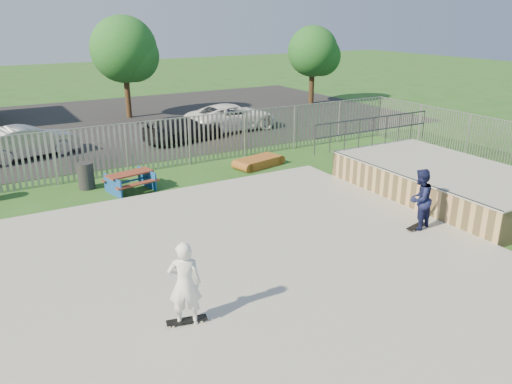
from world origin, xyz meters
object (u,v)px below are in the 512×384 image
picnic_table (130,182)px  trash_bin_grey (86,176)px  tree_right (313,51)px  skater_white (185,284)px  car_dark (183,129)px  car_white (232,117)px  tree_mid (124,50)px  skater_navy (419,199)px  funbox (259,162)px  car_silver (28,142)px

picnic_table → trash_bin_grey: size_ratio=1.92×
tree_right → skater_white: tree_right is taller
car_dark → car_white: car_white is taller
car_white → trash_bin_grey: bearing=119.1°
car_dark → tree_right: tree_right is taller
picnic_table → tree_mid: (3.85, 13.14, 3.64)m
tree_mid → skater_navy: tree_mid is taller
car_white → skater_white: 18.10m
trash_bin_grey → tree_mid: 13.60m
car_dark → tree_mid: (-0.57, 7.23, 3.36)m
picnic_table → funbox: (5.45, 0.35, -0.16)m
picnic_table → car_white: (7.66, 6.94, 0.38)m
skater_navy → car_silver: bearing=-72.6°
car_silver → tree_right: bearing=-88.8°
car_white → car_dark: bearing=103.3°
trash_bin_grey → tree_right: size_ratio=0.18×
picnic_table → tree_mid: size_ratio=0.31×
picnic_table → tree_right: size_ratio=0.35×
trash_bin_grey → skater_navy: bearing=-50.0°
car_white → skater_white: skater_white is taller
car_white → tree_mid: bearing=27.2°
car_dark → trash_bin_grey: bearing=117.7°
skater_navy → funbox: bearing=-99.8°
trash_bin_grey → tree_mid: tree_mid is taller
trash_bin_grey → car_silver: 5.58m
car_silver → tree_mid: bearing=-58.2°
funbox → tree_mid: size_ratio=0.34×
tree_mid → skater_navy: 21.09m
funbox → skater_navy: size_ratio=1.13×
picnic_table → skater_white: size_ratio=1.04×
funbox → skater_white: skater_white is taller
picnic_table → funbox: bearing=-8.1°
picnic_table → car_silver: (-2.51, 6.48, 0.37)m
skater_navy → skater_white: same height
skater_navy → skater_white: (-7.46, -1.05, 0.00)m
car_white → tree_right: tree_right is taller
trash_bin_grey → tree_mid: bearing=67.0°
picnic_table → trash_bin_grey: 1.66m
picnic_table → tree_right: bearing=24.0°
car_silver → trash_bin_grey: bearing=178.2°
picnic_table → car_dark: 7.38m
trash_bin_grey → car_silver: size_ratio=0.23×
tree_mid → skater_white: tree_mid is taller
car_silver → car_dark: (6.93, -0.57, -0.09)m
funbox → skater_navy: (0.54, -7.98, 0.84)m
car_silver → car_white: (10.17, 0.47, 0.01)m
car_dark → picnic_table: bearing=130.4°
car_white → skater_navy: bearing=169.1°
tree_right → car_white: bearing=-150.9°
car_silver → skater_navy: 16.48m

